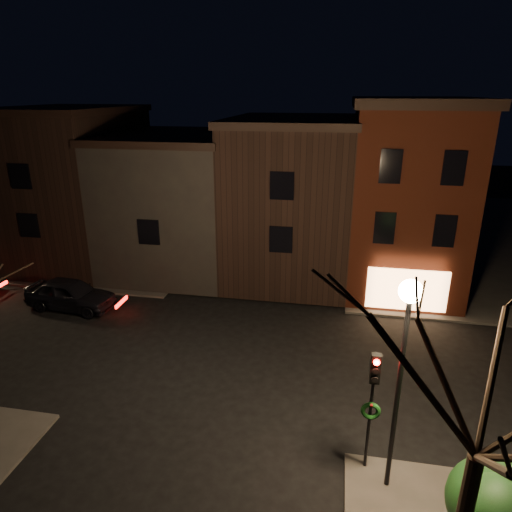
{
  "coord_description": "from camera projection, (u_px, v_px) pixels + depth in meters",
  "views": [
    {
      "loc": [
        4.31,
        -16.79,
        10.96
      ],
      "look_at": [
        0.43,
        4.18,
        3.2
      ],
      "focal_mm": 32.0,
      "sensor_mm": 36.0,
      "label": 1
    }
  ],
  "objects": [
    {
      "name": "row_building_c",
      "position": [
        74.0,
        185.0,
        30.19
      ],
      "size": [
        7.3,
        10.3,
        9.9
      ],
      "color": "black",
      "rests_on": "ground"
    },
    {
      "name": "street_lamp_near",
      "position": [
        406.0,
        331.0,
        11.62
      ],
      "size": [
        0.6,
        0.6,
        6.48
      ],
      "color": "black",
      "rests_on": "sidewalk_near_right"
    },
    {
      "name": "row_building_a",
      "position": [
        292.0,
        197.0,
        27.79
      ],
      "size": [
        7.3,
        10.3,
        9.4
      ],
      "color": "black",
      "rests_on": "ground"
    },
    {
      "name": "traffic_signal",
      "position": [
        372.0,
        394.0,
        12.99
      ],
      "size": [
        0.58,
        0.38,
        4.05
      ],
      "color": "black",
      "rests_on": "sidewalk_near_right"
    },
    {
      "name": "parked_car_a",
      "position": [
        71.0,
        294.0,
        24.12
      ],
      "size": [
        4.96,
        2.33,
        1.64
      ],
      "primitive_type": "imported",
      "rotation": [
        0.0,
        0.0,
        1.49
      ],
      "color": "black",
      "rests_on": "ground"
    },
    {
      "name": "row_building_b",
      "position": [
        179.0,
        200.0,
        29.2
      ],
      "size": [
        7.8,
        10.3,
        8.4
      ],
      "color": "black",
      "rests_on": "ground"
    },
    {
      "name": "bare_tree_right",
      "position": [
        497.0,
        357.0,
        8.76
      ],
      "size": [
        6.4,
        6.4,
        8.5
      ],
      "color": "black",
      "rests_on": "sidewalk_near_right"
    },
    {
      "name": "corner_building",
      "position": [
        406.0,
        196.0,
        25.54
      ],
      "size": [
        6.5,
        8.5,
        10.5
      ],
      "color": "#43160B",
      "rests_on": "ground"
    },
    {
      "name": "ground",
      "position": [
        229.0,
        356.0,
        20.0
      ],
      "size": [
        120.0,
        120.0,
        0.0
      ],
      "primitive_type": "plane",
      "color": "black",
      "rests_on": "ground"
    },
    {
      "name": "sidewalk_far_left",
      "position": [
        69.0,
        216.0,
        41.88
      ],
      "size": [
        30.0,
        30.0,
        0.12
      ],
      "primitive_type": "cube",
      "color": "#2D2B28",
      "rests_on": "ground"
    }
  ]
}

